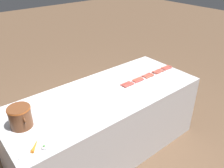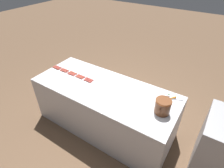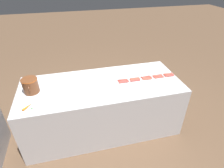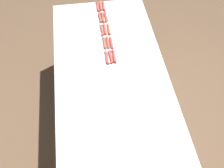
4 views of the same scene
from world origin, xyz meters
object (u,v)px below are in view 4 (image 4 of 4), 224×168
at_px(hot_dog_5, 100,6).
at_px(hot_dog_12, 102,30).
at_px(hot_dog_7, 105,29).
at_px(hot_dog_2, 109,29).
at_px(hot_dog_13, 105,43).
at_px(hot_dog_0, 104,6).
at_px(hot_dog_3, 111,43).
at_px(hot_dog_14, 107,58).
at_px(hot_dog_1, 106,17).
at_px(hot_dog_10, 98,7).
at_px(hot_dog_11, 100,17).
at_px(hot_dog_4, 114,56).
at_px(hot_dog_8, 108,42).
at_px(hot_dog_9, 111,57).
at_px(hot_dog_6, 103,17).

xyz_separation_m(hot_dog_5, hot_dog_12, (0.03, 0.41, 0.00)).
xyz_separation_m(hot_dog_5, hot_dog_7, (-0.00, 0.40, 0.00)).
bearing_deg(hot_dog_2, hot_dog_13, 70.10).
bearing_deg(hot_dog_0, hot_dog_5, -12.98).
distance_m(hot_dog_3, hot_dog_13, 0.07).
distance_m(hot_dog_12, hot_dog_14, 0.39).
height_order(hot_dog_1, hot_dog_10, same).
xyz_separation_m(hot_dog_1, hot_dog_2, (-0.00, 0.21, 0.00)).
xyz_separation_m(hot_dog_11, hot_dog_13, (0.00, 0.40, 0.00)).
distance_m(hot_dog_4, hot_dog_13, 0.21).
bearing_deg(hot_dog_5, hot_dog_1, 100.07).
height_order(hot_dog_8, hot_dog_10, same).
height_order(hot_dog_8, hot_dog_11, same).
bearing_deg(hot_dog_0, hot_dog_14, 85.04).
bearing_deg(hot_dog_9, hot_dog_12, -84.58).
bearing_deg(hot_dog_8, hot_dog_0, -93.05).
height_order(hot_dog_7, hot_dog_9, same).
bearing_deg(hot_dog_2, hot_dog_7, -14.49).
bearing_deg(hot_dog_9, hot_dog_14, 5.63).
bearing_deg(hot_dog_8, hot_dog_9, 90.30).
bearing_deg(hot_dog_14, hot_dog_0, -94.96).
xyz_separation_m(hot_dog_5, hot_dog_14, (0.03, 0.80, 0.00)).
relative_size(hot_dog_0, hot_dog_8, 1.00).
height_order(hot_dog_0, hot_dog_8, same).
bearing_deg(hot_dog_14, hot_dog_10, -90.25).
bearing_deg(hot_dog_14, hot_dog_6, -93.32).
height_order(hot_dog_10, hot_dog_13, same).
bearing_deg(hot_dog_6, hot_dog_4, 93.60).
relative_size(hot_dog_2, hot_dog_4, 1.00).
xyz_separation_m(hot_dog_6, hot_dog_8, (-0.00, 0.39, 0.00)).
height_order(hot_dog_0, hot_dog_4, same).
xyz_separation_m(hot_dog_4, hot_dog_14, (0.07, 0.00, 0.00)).
relative_size(hot_dog_3, hot_dog_12, 1.00).
bearing_deg(hot_dog_4, hot_dog_2, -90.24).
relative_size(hot_dog_1, hot_dog_9, 1.00).
relative_size(hot_dog_4, hot_dog_14, 1.00).
relative_size(hot_dog_3, hot_dog_9, 1.00).
height_order(hot_dog_6, hot_dog_7, same).
height_order(hot_dog_2, hot_dog_5, same).
distance_m(hot_dog_1, hot_dog_10, 0.20).
relative_size(hot_dog_8, hot_dog_14, 1.00).
bearing_deg(hot_dog_2, hot_dog_10, -80.01).
xyz_separation_m(hot_dog_0, hot_dog_8, (0.03, 0.59, 0.00)).
xyz_separation_m(hot_dog_13, hot_dog_14, (0.00, 0.20, 0.00)).
bearing_deg(hot_dog_13, hot_dog_1, -99.26).
relative_size(hot_dog_1, hot_dog_3, 1.00).
bearing_deg(hot_dog_13, hot_dog_11, -90.19).
bearing_deg(hot_dog_4, hot_dog_5, -87.26).
relative_size(hot_dog_1, hot_dog_5, 1.00).
height_order(hot_dog_3, hot_dog_6, same).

